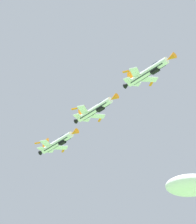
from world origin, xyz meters
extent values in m
ellipsoid|color=white|center=(43.83, 353.50, 184.80)|extent=(39.02, 27.63, 14.45)
cylinder|color=white|center=(4.14, 91.97, 79.26)|extent=(10.16, 9.17, 1.70)
cube|color=#383D47|center=(4.19, 92.03, 78.80)|extent=(8.58, 7.75, 0.64)
cone|color=orange|center=(9.53, 87.27, 79.26)|extent=(2.84, 2.76, 1.56)
cone|color=black|center=(-0.94, 96.41, 79.26)|extent=(2.10, 2.08, 1.36)
ellipsoid|color=#192333|center=(6.06, 90.16, 79.89)|extent=(3.25, 3.06, 1.27)
cube|color=black|center=(5.86, 90.66, 78.47)|extent=(2.46, 2.37, 1.01)
cube|color=white|center=(4.55, 95.05, 79.62)|extent=(4.58, 3.26, 0.90)
cube|color=orange|center=(5.07, 97.35, 79.97)|extent=(1.12, 1.70, 0.33)
cube|color=white|center=(1.17, 91.17, 78.74)|extent=(2.80, 4.50, 0.90)
cube|color=orange|center=(-1.04, 90.35, 78.39)|extent=(1.69, 0.94, 0.33)
cube|color=white|center=(1.29, 96.46, 79.52)|extent=(2.73, 2.51, 0.53)
cube|color=white|center=(-0.69, 94.19, 79.01)|extent=(2.32, 2.63, 0.53)
cube|color=orange|center=(0.33, 94.90, 81.05)|extent=(2.38, 2.19, 2.60)
cylinder|color=white|center=(-9.93, 106.56, 79.64)|extent=(10.16, 9.17, 1.70)
cube|color=#383D47|center=(-9.90, 106.59, 79.18)|extent=(8.57, 7.74, 0.55)
cone|color=orange|center=(-4.54, 101.86, 79.64)|extent=(2.84, 2.76, 1.56)
cone|color=black|center=(-15.02, 110.99, 79.64)|extent=(2.10, 2.08, 1.36)
ellipsoid|color=#192333|center=(-7.99, 104.77, 80.27)|extent=(3.21, 3.02, 1.21)
cube|color=black|center=(-8.25, 105.20, 78.84)|extent=(2.44, 2.34, 0.95)
cube|color=white|center=(-9.51, 109.65, 79.84)|extent=(4.60, 3.27, 0.65)
cube|color=orange|center=(-8.98, 111.96, 80.06)|extent=(1.11, 1.70, 0.30)
cube|color=white|center=(-12.93, 105.74, 79.28)|extent=(2.80, 4.52, 0.65)
cube|color=orange|center=(-15.14, 104.90, 79.05)|extent=(1.69, 0.93, 0.30)
cube|color=white|center=(-12.78, 111.05, 79.80)|extent=(2.74, 2.51, 0.40)
cube|color=white|center=(-14.77, 108.77, 79.48)|extent=(2.33, 2.64, 0.40)
cube|color=orange|center=(-13.68, 109.57, 81.44)|extent=(2.27, 2.07, 2.61)
cylinder|color=white|center=(-21.36, 116.57, 76.19)|extent=(10.16, 9.17, 1.70)
cube|color=#383D47|center=(-21.31, 116.62, 75.73)|extent=(8.58, 7.75, 0.63)
cone|color=orange|center=(-15.97, 111.86, 76.19)|extent=(2.84, 2.76, 1.56)
cone|color=black|center=(-26.45, 121.00, 76.19)|extent=(2.10, 2.08, 1.36)
ellipsoid|color=#192333|center=(-19.44, 114.75, 76.82)|extent=(3.24, 3.06, 1.26)
cube|color=black|center=(-19.65, 115.24, 75.39)|extent=(2.46, 2.37, 1.01)
cube|color=white|center=(-20.95, 119.64, 76.53)|extent=(4.58, 3.26, 0.88)
cube|color=orange|center=(-20.43, 121.94, 76.87)|extent=(1.12, 1.70, 0.33)
cube|color=white|center=(-24.34, 115.76, 75.68)|extent=(2.80, 4.50, 0.88)
cube|color=orange|center=(-26.54, 114.94, 75.34)|extent=(1.69, 0.94, 0.33)
cube|color=white|center=(-24.22, 121.05, 76.44)|extent=(2.73, 2.51, 0.52)
cube|color=white|center=(-26.19, 118.78, 75.94)|extent=(2.33, 2.63, 0.52)
cube|color=orange|center=(-25.17, 119.50, 77.97)|extent=(2.37, 2.18, 2.60)
camera|label=1|loc=(-0.46, 1.83, 1.45)|focal=78.91mm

